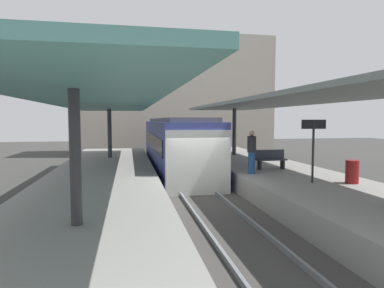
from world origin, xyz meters
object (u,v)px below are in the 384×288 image
at_px(platform_bench, 270,159).
at_px(passenger_near_bench, 252,151).
at_px(platform_sign, 313,137).
at_px(litter_bin, 352,172).
at_px(commuter_train, 175,145).

bearing_deg(platform_bench, passenger_near_bench, -140.97).
bearing_deg(passenger_near_bench, platform_bench, 39.03).
relative_size(platform_bench, platform_sign, 0.63).
bearing_deg(litter_bin, platform_bench, 110.50).
xyz_separation_m(commuter_train, passenger_near_bench, (2.22, -6.76, 0.19)).
xyz_separation_m(platform_sign, litter_bin, (1.31, -0.33, -1.22)).
height_order(platform_bench, passenger_near_bench, passenger_near_bench).
bearing_deg(commuter_train, litter_bin, -62.35).
distance_m(platform_bench, litter_bin, 3.91).
distance_m(commuter_train, platform_sign, 9.76).
relative_size(commuter_train, platform_bench, 9.70).
distance_m(platform_bench, platform_sign, 3.53).
height_order(platform_sign, passenger_near_bench, platform_sign).
bearing_deg(passenger_near_bench, platform_sign, -58.82).
relative_size(platform_sign, passenger_near_bench, 1.25).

